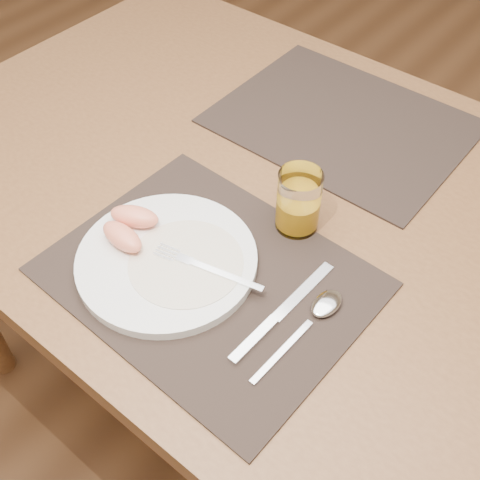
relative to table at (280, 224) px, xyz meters
The scene contains 11 objects.
ground 0.67m from the table, ahead, with size 5.00×5.00×0.00m, color brown.
table is the anchor object (origin of this frame).
placemat_near 0.24m from the table, 82.67° to the right, with size 0.45×0.35×0.00m, color black.
placemat_far 0.24m from the table, 95.66° to the left, with size 0.45×0.35×0.00m, color black.
plate 0.26m from the table, 98.32° to the right, with size 0.27×0.27×0.02m, color white.
plate_dressing 0.25m from the table, 91.33° to the right, with size 0.17×0.17×0.00m.
fork 0.25m from the table, 86.55° to the right, with size 0.17×0.06×0.00m.
knife 0.28m from the table, 55.72° to the right, with size 0.02×0.22×0.01m.
spoon 0.27m from the table, 41.76° to the right, with size 0.04×0.19×0.01m.
juice_glass 0.16m from the table, 38.36° to the right, with size 0.07×0.07×0.10m.
grapefruit_wedges 0.29m from the table, 114.63° to the right, with size 0.10×0.09×0.03m.
Camera 1 is at (0.41, -0.62, 1.45)m, focal length 45.00 mm.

